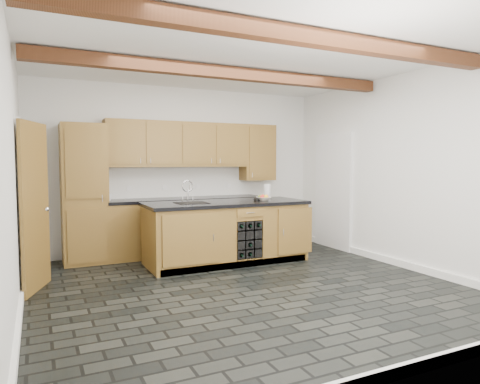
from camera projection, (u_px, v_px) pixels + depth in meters
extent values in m
plane|color=black|center=(246.00, 286.00, 5.26)|extent=(5.00, 5.00, 0.00)
plane|color=white|center=(182.00, 170.00, 7.42)|extent=(5.00, 0.00, 5.00)
plane|color=white|center=(13.00, 176.00, 4.09)|extent=(0.00, 5.00, 5.00)
plane|color=white|center=(399.00, 171.00, 6.24)|extent=(0.00, 5.00, 5.00)
plane|color=white|center=(246.00, 55.00, 5.07)|extent=(5.00, 5.00, 0.00)
cube|color=#562C16|center=(303.00, 37.00, 3.99)|extent=(4.90, 0.15, 0.15)
cube|color=#562C16|center=(226.00, 73.00, 5.62)|extent=(4.90, 0.15, 0.15)
cube|color=white|center=(20.00, 313.00, 4.20)|extent=(0.04, 5.00, 0.10)
cube|color=white|center=(396.00, 262.00, 6.33)|extent=(0.04, 5.00, 0.10)
cube|color=white|center=(401.00, 371.00, 3.03)|extent=(5.00, 0.04, 0.10)
cube|color=white|center=(22.00, 203.00, 5.30)|extent=(0.06, 0.94, 2.04)
cube|color=olive|center=(35.00, 207.00, 5.05)|extent=(0.31, 0.77, 2.00)
cube|color=white|center=(333.00, 191.00, 7.60)|extent=(0.06, 0.98, 2.04)
cube|color=black|center=(334.00, 192.00, 7.62)|extent=(0.02, 0.86, 1.96)
cube|color=olive|center=(84.00, 194.00, 6.46)|extent=(0.65, 0.60, 2.10)
cube|color=olive|center=(187.00, 227.00, 7.20)|extent=(2.60, 0.60, 0.88)
cube|color=black|center=(187.00, 199.00, 7.17)|extent=(2.64, 0.62, 0.05)
cube|color=white|center=(181.00, 182.00, 7.41)|extent=(2.60, 0.02, 0.52)
cube|color=olive|center=(178.00, 144.00, 7.18)|extent=(2.40, 0.35, 0.75)
cube|color=olive|center=(257.00, 153.00, 7.83)|extent=(0.60, 0.35, 1.00)
cube|color=olive|center=(226.00, 233.00, 6.53)|extent=(2.40, 0.90, 0.88)
cube|color=black|center=(226.00, 203.00, 6.50)|extent=(2.46, 0.96, 0.05)
cube|color=olive|center=(191.00, 239.00, 5.80)|extent=(0.80, 0.02, 0.70)
cube|color=olive|center=(295.00, 231.00, 6.52)|extent=(0.60, 0.02, 0.70)
cube|color=black|center=(246.00, 238.00, 6.33)|extent=(0.42, 0.30, 0.56)
cylinder|color=black|center=(247.00, 243.00, 6.30)|extent=(0.07, 0.26, 0.07)
cylinder|color=black|center=(238.00, 254.00, 6.25)|extent=(0.07, 0.26, 0.07)
cylinder|color=black|center=(247.00, 253.00, 6.31)|extent=(0.07, 0.26, 0.07)
cylinder|color=black|center=(255.00, 224.00, 6.34)|extent=(0.07, 0.26, 0.07)
cylinder|color=black|center=(238.00, 225.00, 6.22)|extent=(0.07, 0.26, 0.07)
cylinder|color=black|center=(247.00, 225.00, 6.28)|extent=(0.07, 0.26, 0.07)
cube|color=black|center=(192.00, 203.00, 6.26)|extent=(0.45, 0.40, 0.02)
cylinder|color=silver|center=(188.00, 195.00, 6.42)|extent=(0.02, 0.02, 0.20)
torus|color=silver|center=(188.00, 186.00, 6.41)|extent=(0.18, 0.02, 0.18)
cylinder|color=silver|center=(183.00, 200.00, 6.39)|extent=(0.02, 0.02, 0.08)
cylinder|color=silver|center=(193.00, 199.00, 6.46)|extent=(0.02, 0.02, 0.08)
cube|color=black|center=(259.00, 199.00, 6.69)|extent=(0.16, 0.10, 0.04)
cylinder|color=black|center=(259.00, 198.00, 6.69)|extent=(0.11, 0.11, 0.01)
imported|color=beige|center=(264.00, 199.00, 6.68)|extent=(0.24, 0.24, 0.05)
sphere|color=red|center=(266.00, 197.00, 6.70)|extent=(0.07, 0.07, 0.07)
sphere|color=#F75716|center=(263.00, 197.00, 6.73)|extent=(0.07, 0.07, 0.07)
sphere|color=olive|center=(260.00, 197.00, 6.69)|extent=(0.07, 0.07, 0.07)
sphere|color=red|center=(262.00, 197.00, 6.63)|extent=(0.07, 0.07, 0.07)
sphere|color=yellow|center=(266.00, 197.00, 6.64)|extent=(0.07, 0.07, 0.07)
cylinder|color=white|center=(267.00, 191.00, 7.12)|extent=(0.11, 0.11, 0.23)
imported|color=white|center=(108.00, 197.00, 6.61)|extent=(0.11, 0.11, 0.10)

